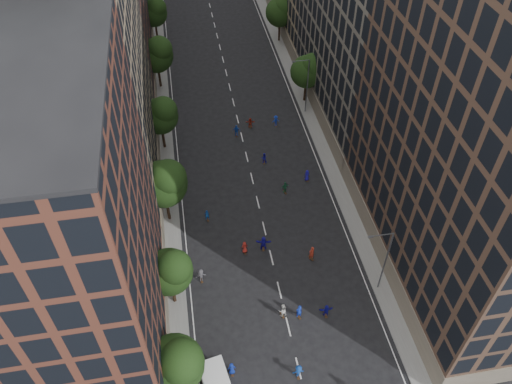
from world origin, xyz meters
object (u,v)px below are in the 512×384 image
Objects in this scene: skater_0 at (232,369)px; skater_1 at (299,311)px; streetlamp_near at (384,258)px; streetlamp_far at (306,83)px.

skater_1 is at bearing -148.89° from skater_0.
skater_0 is at bearing 17.28° from skater_1.
streetlamp_near and streetlamp_far have the same top height.
skater_1 is (-9.08, -2.00, -4.24)m from streetlamp_near.
streetlamp_near is at bearing -159.12° from skater_0.
skater_1 is at bearing -104.54° from streetlamp_far.
streetlamp_far is 43.44m from skater_0.
skater_0 is at bearing -157.65° from streetlamp_near.
streetlamp_near is 1.00× the size of streetlamp_far.
streetlamp_far is at bearing -114.19° from skater_0.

